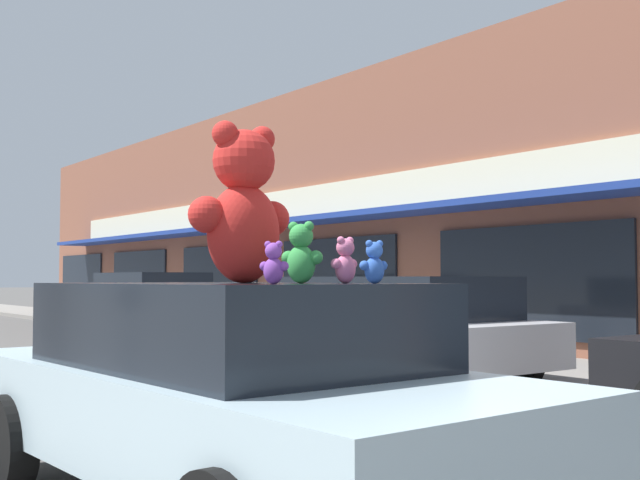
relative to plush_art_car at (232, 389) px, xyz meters
The scene contains 11 objects.
ground_plane 2.50m from the plush_art_car, ahead, with size 260.00×260.00×0.00m, color #514F4C.
storefront_row 18.98m from the plush_art_car, 33.50° to the left, with size 14.88×38.99×6.22m.
plush_art_car is the anchor object (origin of this frame).
teddy_bear_giant 1.15m from the plush_art_car, 64.06° to the right, with size 0.74×0.47×1.01m.
teddy_bear_green 1.01m from the plush_art_car, 75.84° to the right, with size 0.21×0.27×0.36m.
teddy_bear_purple 1.34m from the plush_art_car, 109.47° to the right, with size 0.13×0.16×0.22m.
teddy_bear_blue 1.31m from the plush_art_car, 72.84° to the right, with size 0.18×0.12×0.24m.
teddy_bear_pink 1.11m from the plush_art_car, 62.43° to the right, with size 0.21×0.13×0.28m.
teddy_bear_black 0.99m from the plush_art_car, 46.90° to the left, with size 0.26×0.17×0.35m.
parked_car_far_center 6.40m from the plush_art_car, 39.04° to the left, with size 2.16×4.52×1.48m.
parked_car_far_right 13.06m from the plush_art_car, 67.63° to the left, with size 2.01×4.08×1.58m.
Camera 1 is at (-4.93, -4.61, 1.45)m, focal length 45.00 mm.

